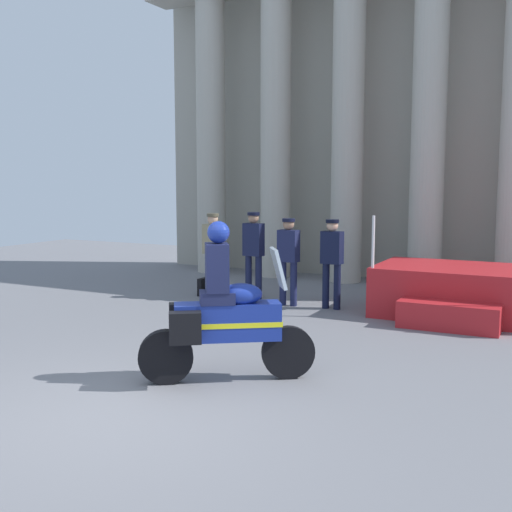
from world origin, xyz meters
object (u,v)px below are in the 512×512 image
reviewing_stand (460,293)px  officer_in_row_2 (288,254)px  briefcase_on_ground (203,287)px  officer_in_row_0 (213,248)px  officer_in_row_3 (332,257)px  motorcycle_with_rider (221,315)px  officer_in_row_1 (254,249)px

reviewing_stand → officer_in_row_2: bearing=-171.5°
reviewing_stand → briefcase_on_ground: 5.06m
officer_in_row_0 → briefcase_on_ground: 0.92m
officer_in_row_0 → briefcase_on_ground: (-0.35, 0.19, -0.83)m
officer_in_row_2 → officer_in_row_3: (0.84, 0.07, 0.00)m
motorcycle_with_rider → officer_in_row_0: bearing=87.4°
officer_in_row_2 → officer_in_row_1: bearing=-4.7°
reviewing_stand → motorcycle_with_rider: 5.31m
officer_in_row_0 → officer_in_row_2: officer_in_row_0 is taller
reviewing_stand → officer_in_row_3: size_ratio=1.73×
officer_in_row_1 → briefcase_on_ground: (-1.19, 0.05, -0.85)m
officer_in_row_0 → officer_in_row_1: bearing=-166.7°
officer_in_row_2 → briefcase_on_ground: 2.15m
officer_in_row_2 → motorcycle_with_rider: motorcycle_with_rider is taller
officer_in_row_3 → motorcycle_with_rider: (0.29, -4.55, -0.18)m
officer_in_row_0 → briefcase_on_ground: size_ratio=4.73×
officer_in_row_0 → motorcycle_with_rider: bearing=125.7°
motorcycle_with_rider → officer_in_row_2: bearing=69.8°
reviewing_stand → officer_in_row_1: (-3.85, -0.33, 0.61)m
officer_in_row_0 → briefcase_on_ground: bearing=-24.2°
officer_in_row_2 → reviewing_stand: bearing=-167.6°
motorcycle_with_rider → briefcase_on_ground: 5.63m
officer_in_row_2 → officer_in_row_3: bearing=-171.2°
officer_in_row_2 → motorcycle_with_rider: (1.13, -4.48, -0.18)m
motorcycle_with_rider → reviewing_stand: bearing=34.3°
officer_in_row_2 → briefcase_on_ground: (-1.99, 0.17, -0.79)m
officer_in_row_3 → officer_in_row_2: bearing=8.8°
officer_in_row_3 → reviewing_stand: bearing=-166.2°
officer_in_row_1 → briefcase_on_ground: size_ratio=4.84×
reviewing_stand → officer_in_row_0: reviewing_stand is taller
officer_in_row_0 → briefcase_on_ground: officer_in_row_0 is taller
officer_in_row_3 → briefcase_on_ground: size_ratio=4.58×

